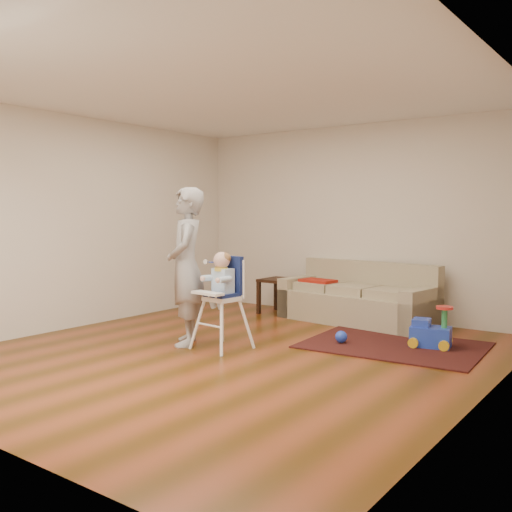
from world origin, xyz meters
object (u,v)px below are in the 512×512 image
Objects in this scene: adult at (186,267)px; toy_ball at (341,337)px; sofa at (356,293)px; high_chair at (222,302)px; side_table at (280,296)px; ride_on_toy at (431,326)px.

toy_ball is at bearing 86.60° from adult.
high_chair is at bearing -96.40° from sofa.
ride_on_toy is (2.52, -0.81, -0.01)m from side_table.
high_chair is (0.70, -2.18, 0.26)m from side_table.
side_table reaches higher than toy_ball.
toy_ball is (0.44, -1.25, -0.32)m from sofa.
adult is at bearing -106.00° from sofa.
side_table is at bearing 114.27° from high_chair.
ride_on_toy is at bearing -17.89° from side_table.
high_chair is 0.58m from adult.
adult is (-2.26, -1.45, 0.63)m from ride_on_toy.
sofa is at bearing 109.24° from toy_ball.
sofa is 4.25× the size of side_table.
side_table is 2.06m from toy_ball.
sofa reaches higher than toy_ball.
high_chair reaches higher than toy_ball.
sofa is at bearing 136.78° from ride_on_toy.
high_chair reaches higher than ride_on_toy.
toy_ball is at bearing -165.12° from ride_on_toy.
toy_ball is 1.41m from high_chair.
side_table is at bearing 143.30° from toy_ball.
ride_on_toy is 0.26× the size of adult.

